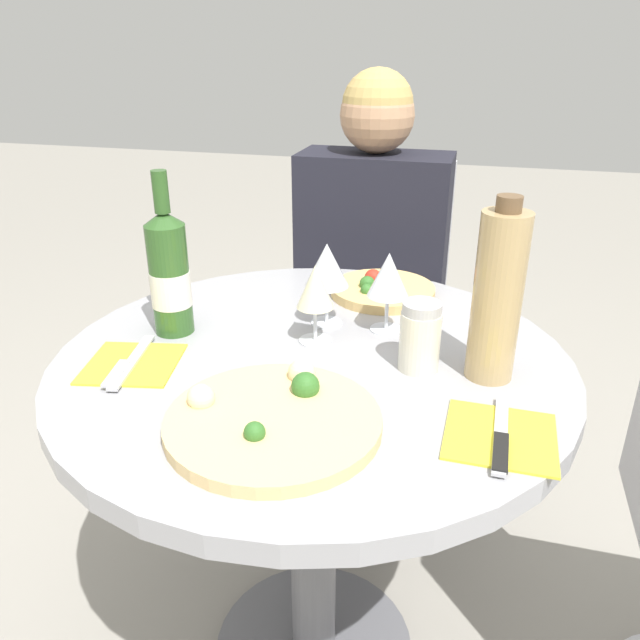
# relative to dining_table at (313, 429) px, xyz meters

# --- Properties ---
(dining_table) EXTENTS (0.89, 0.89, 0.74)m
(dining_table) POSITION_rel_dining_table_xyz_m (0.00, 0.00, 0.00)
(dining_table) COLOR slate
(dining_table) RESTS_ON ground_plane
(chair_behind_diner) EXTENTS (0.40, 0.40, 0.93)m
(chair_behind_diner) POSITION_rel_dining_table_xyz_m (-0.03, 0.76, -0.14)
(chair_behind_diner) COLOR silver
(chair_behind_diner) RESTS_ON ground_plane
(seated_diner) EXTENTS (0.40, 0.41, 1.18)m
(seated_diner) POSITION_rel_dining_table_xyz_m (-0.03, 0.62, -0.06)
(seated_diner) COLOR black
(seated_diner) RESTS_ON ground_plane
(pizza_large) EXTENTS (0.31, 0.31, 0.05)m
(pizza_large) POSITION_rel_dining_table_xyz_m (0.01, -0.22, 0.17)
(pizza_large) COLOR #E5C17F
(pizza_large) RESTS_ON dining_table
(pizza_small_far) EXTENTS (0.22, 0.22, 0.05)m
(pizza_small_far) POSITION_rel_dining_table_xyz_m (0.07, 0.31, 0.17)
(pizza_small_far) COLOR #DBB26B
(pizza_small_far) RESTS_ON dining_table
(wine_bottle) EXTENTS (0.07, 0.07, 0.30)m
(wine_bottle) POSITION_rel_dining_table_xyz_m (-0.28, 0.03, 0.27)
(wine_bottle) COLOR #2D5623
(wine_bottle) RESTS_ON dining_table
(tall_carafe) EXTENTS (0.08, 0.08, 0.30)m
(tall_carafe) POSITION_rel_dining_table_xyz_m (0.30, 0.01, 0.29)
(tall_carafe) COLOR tan
(tall_carafe) RESTS_ON dining_table
(sugar_shaker) EXTENTS (0.07, 0.07, 0.12)m
(sugar_shaker) POSITION_rel_dining_table_xyz_m (0.18, -0.00, 0.21)
(sugar_shaker) COLOR silver
(sugar_shaker) RESTS_ON dining_table
(wine_glass_back_left) EXTENTS (0.08, 0.08, 0.16)m
(wine_glass_back_left) POSITION_rel_dining_table_xyz_m (-0.01, 0.13, 0.27)
(wine_glass_back_left) COLOR silver
(wine_glass_back_left) RESTS_ON dining_table
(wine_glass_front_left) EXTENTS (0.07, 0.07, 0.15)m
(wine_glass_front_left) POSITION_rel_dining_table_xyz_m (-0.01, 0.05, 0.26)
(wine_glass_front_left) COLOR silver
(wine_glass_front_left) RESTS_ON dining_table
(wine_glass_back_right) EXTENTS (0.08, 0.08, 0.15)m
(wine_glass_back_right) POSITION_rel_dining_table_xyz_m (0.11, 0.13, 0.26)
(wine_glass_back_right) COLOR silver
(wine_glass_back_right) RESTS_ON dining_table
(place_setting_left) EXTENTS (0.18, 0.19, 0.01)m
(place_setting_left) POSITION_rel_dining_table_xyz_m (-0.28, -0.12, 0.16)
(place_setting_left) COLOR yellow
(place_setting_left) RESTS_ON dining_table
(place_setting_right) EXTENTS (0.15, 0.19, 0.01)m
(place_setting_right) POSITION_rel_dining_table_xyz_m (0.32, -0.17, 0.16)
(place_setting_right) COLOR yellow
(place_setting_right) RESTS_ON dining_table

